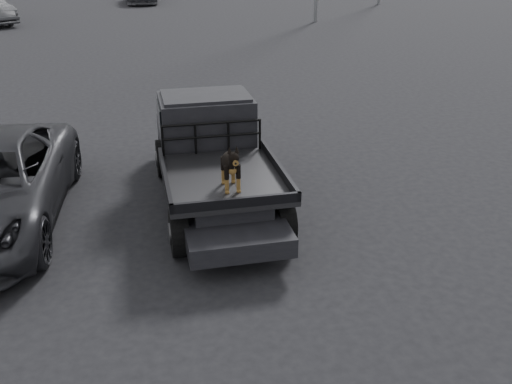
{
  "coord_description": "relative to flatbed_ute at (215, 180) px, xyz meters",
  "views": [
    {
      "loc": [
        -0.78,
        -7.35,
        4.59
      ],
      "look_at": [
        0.8,
        -0.3,
        1.27
      ],
      "focal_mm": 40.0,
      "sensor_mm": 36.0,
      "label": 1
    }
  ],
  "objects": [
    {
      "name": "flatbed_ute",
      "position": [
        0.0,
        0.0,
        0.0
      ],
      "size": [
        2.0,
        5.4,
        0.92
      ],
      "primitive_type": null,
      "color": "black",
      "rests_on": "ground"
    },
    {
      "name": "ute_cab",
      "position": [
        0.0,
        0.95,
        0.9
      ],
      "size": [
        1.72,
        1.3,
        0.88
      ],
      "primitive_type": null,
      "color": "black",
      "rests_on": "flatbed_ute"
    },
    {
      "name": "ground",
      "position": [
        -0.58,
        -2.09,
        -0.46
      ],
      "size": [
        120.0,
        120.0,
        0.0
      ],
      "primitive_type": "plane",
      "color": "black",
      "rests_on": "ground"
    },
    {
      "name": "dog",
      "position": [
        0.04,
        -1.41,
        0.83
      ],
      "size": [
        0.32,
        0.6,
        0.74
      ],
      "primitive_type": null,
      "color": "black",
      "rests_on": "flatbed_ute"
    },
    {
      "name": "headache_rack",
      "position": [
        0.0,
        0.2,
        0.74
      ],
      "size": [
        1.8,
        0.08,
        0.55
      ],
      "primitive_type": null,
      "color": "black",
      "rests_on": "flatbed_ute"
    }
  ]
}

